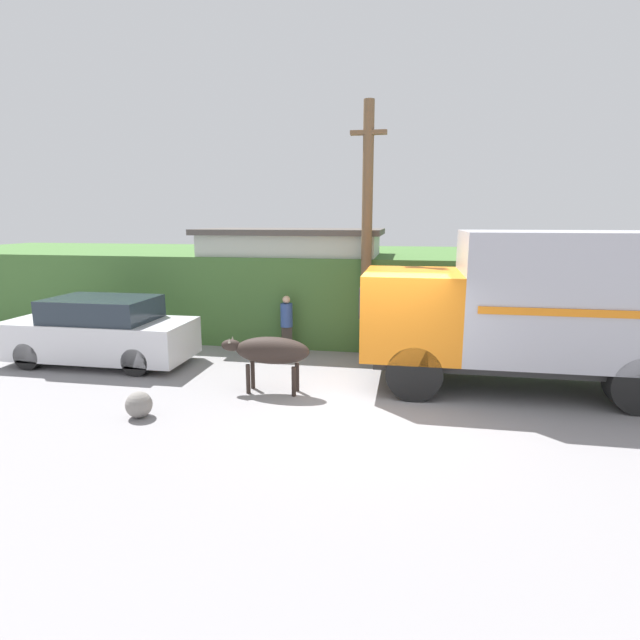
{
  "coord_description": "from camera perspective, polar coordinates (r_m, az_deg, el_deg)",
  "views": [
    {
      "loc": [
        0.48,
        -9.2,
        3.58
      ],
      "look_at": [
        -1.34,
        0.94,
        1.46
      ],
      "focal_mm": 28.0,
      "sensor_mm": 36.0,
      "label": 1
    }
  ],
  "objects": [
    {
      "name": "ground_plane",
      "position": [
        9.89,
        6.79,
        -9.72
      ],
      "size": [
        60.0,
        60.0,
        0.0
      ],
      "primitive_type": "plane",
      "color": "gray"
    },
    {
      "name": "hillside_embankment",
      "position": [
        16.49,
        8.42,
        3.36
      ],
      "size": [
        32.0,
        6.55,
        2.51
      ],
      "color": "#426B33",
      "rests_on": "ground_plane"
    },
    {
      "name": "building_backdrop",
      "position": [
        14.88,
        -3.23,
        4.12
      ],
      "size": [
        5.29,
        2.7,
        3.27
      ],
      "color": "#B2BCAD",
      "rests_on": "ground_plane"
    },
    {
      "name": "cargo_truck",
      "position": [
        11.11,
        23.52,
        1.53
      ],
      "size": [
        6.61,
        2.41,
        3.32
      ],
      "rotation": [
        0.0,
        0.0,
        0.01
      ],
      "color": "#2D2D2D",
      "rests_on": "ground_plane"
    },
    {
      "name": "brown_cow",
      "position": [
        10.34,
        -5.7,
        -3.57
      ],
      "size": [
        1.88,
        0.57,
        1.19
      ],
      "rotation": [
        0.0,
        0.0,
        0.15
      ],
      "color": "#2D231E",
      "rests_on": "ground_plane"
    },
    {
      "name": "parked_suv",
      "position": [
        13.53,
        -23.8,
        -1.25
      ],
      "size": [
        4.55,
        1.83,
        1.66
      ],
      "rotation": [
        0.0,
        0.0,
        0.02
      ],
      "color": "silver",
      "rests_on": "ground_plane"
    },
    {
      "name": "pedestrian_on_hill",
      "position": [
        13.36,
        -3.84,
        -0.21
      ],
      "size": [
        0.42,
        0.42,
        1.56
      ],
      "rotation": [
        0.0,
        0.0,
        3.51
      ],
      "color": "#38332D",
      "rests_on": "ground_plane"
    },
    {
      "name": "utility_pole",
      "position": [
        12.93,
        5.38,
        10.28
      ],
      "size": [
        0.9,
        0.27,
        6.4
      ],
      "color": "brown",
      "rests_on": "ground_plane"
    },
    {
      "name": "roadside_rock",
      "position": [
        9.79,
        -19.99,
        -9.07
      ],
      "size": [
        0.48,
        0.48,
        0.48
      ],
      "color": "gray",
      "rests_on": "ground_plane"
    }
  ]
}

